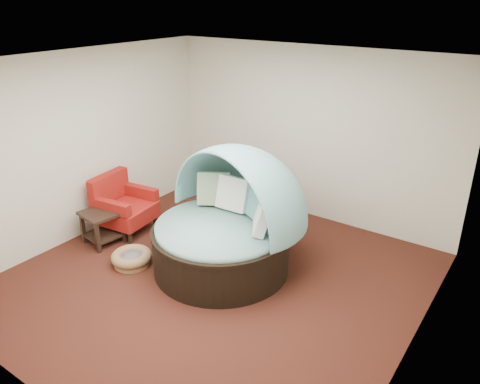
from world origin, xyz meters
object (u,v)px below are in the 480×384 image
Objects in this scene: pet_basket at (132,258)px; red_armchair at (123,205)px; canopy_daybed at (227,214)px; side_table at (102,223)px.

pet_basket is 1.15m from red_armchair.
canopy_daybed is at bearing -4.61° from red_armchair.
canopy_daybed is 2.02m from red_armchair.
pet_basket is (-1.11, -0.75, -0.69)m from canopy_daybed.
side_table is at bearing 166.29° from pet_basket.
red_armchair is at bearing 97.13° from side_table.
pet_basket is at bearing -133.04° from canopy_daybed.
side_table is (0.06, -0.47, -0.09)m from red_armchair.
red_armchair reaches higher than pet_basket.
canopy_daybed is at bearing 16.05° from side_table.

